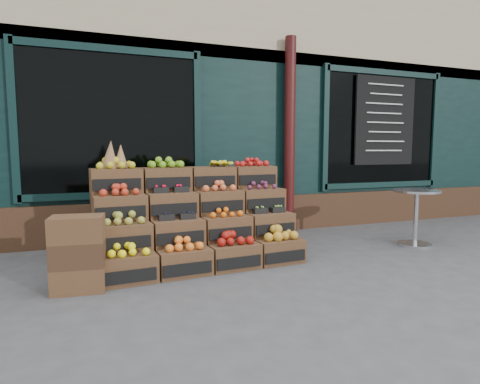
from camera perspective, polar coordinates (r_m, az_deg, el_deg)
name	(u,v)px	position (r m, az deg, el deg)	size (l,w,h in m)	color
ground	(279,273)	(4.60, 5.57, -11.37)	(60.00, 60.00, 0.00)	#444447
shop_facade	(178,104)	(9.30, -8.82, 12.28)	(12.00, 6.24, 4.80)	black
crate_display	(195,224)	(4.99, -6.46, -4.55)	(2.43, 1.29, 1.48)	#51341F
spare_crates	(78,254)	(4.23, -22.01, -8.12)	(0.53, 0.40, 0.74)	#51341F
bistro_table	(416,211)	(6.26, 23.75, -2.48)	(0.64, 0.64, 0.80)	#ADB0B4
shopkeeper	(126,180)	(6.69, -15.95, 1.62)	(0.65, 0.42, 1.77)	#1B6030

